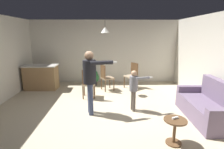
% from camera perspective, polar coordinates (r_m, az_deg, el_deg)
% --- Properties ---
extents(ground, '(7.68, 7.68, 0.00)m').
position_cam_1_polar(ground, '(4.88, -3.15, -12.47)').
color(ground, beige).
extents(wall_back, '(6.40, 0.10, 2.70)m').
position_cam_1_polar(wall_back, '(7.64, -2.54, 7.50)').
color(wall_back, silver).
rests_on(wall_back, ground).
extents(wall_right, '(0.10, 6.40, 2.70)m').
position_cam_1_polar(wall_right, '(5.40, 33.00, 2.93)').
color(wall_right, silver).
rests_on(wall_right, ground).
extents(couch_floral, '(0.90, 1.82, 1.00)m').
position_cam_1_polar(couch_floral, '(5.05, 29.11, -9.23)').
color(couch_floral, slate).
rests_on(couch_floral, ground).
extents(kitchen_counter, '(1.26, 0.66, 0.95)m').
position_cam_1_polar(kitchen_counter, '(7.27, -22.34, -0.79)').
color(kitchen_counter, '#99754C').
rests_on(kitchen_counter, ground).
extents(side_table_by_couch, '(0.44, 0.44, 0.52)m').
position_cam_1_polar(side_table_by_couch, '(3.72, 20.02, -16.43)').
color(side_table_by_couch, brown).
rests_on(side_table_by_couch, ground).
extents(person_adult, '(0.87, 0.48, 1.70)m').
position_cam_1_polar(person_adult, '(4.52, -7.22, -0.45)').
color(person_adult, '#384260').
rests_on(person_adult, ground).
extents(person_child, '(0.62, 0.33, 1.16)m').
position_cam_1_polar(person_child, '(4.79, 7.28, -3.82)').
color(person_child, '#60564C').
rests_on(person_child, ground).
extents(dining_chair_by_counter, '(0.56, 0.56, 1.00)m').
position_cam_1_polar(dining_chair_by_counter, '(6.54, -2.07, -0.64)').
color(dining_chair_by_counter, brown).
rests_on(dining_chair_by_counter, ground).
extents(dining_chair_near_wall, '(0.43, 0.43, 1.00)m').
position_cam_1_polar(dining_chair_near_wall, '(5.79, -7.79, -2.63)').
color(dining_chair_near_wall, brown).
rests_on(dining_chair_near_wall, ground).
extents(dining_chair_centre_back, '(0.58, 0.58, 1.00)m').
position_cam_1_polar(dining_chair_centre_back, '(6.91, 6.68, 0.03)').
color(dining_chair_centre_back, brown).
rests_on(dining_chair_centre_back, ground).
extents(potted_plant_corner, '(0.43, 0.43, 0.66)m').
position_cam_1_polar(potted_plant_corner, '(7.23, -5.99, -0.84)').
color(potted_plant_corner, '#4C4742').
rests_on(potted_plant_corner, ground).
extents(spare_remote_on_table, '(0.13, 0.08, 0.04)m').
position_cam_1_polar(spare_remote_on_table, '(3.65, 20.16, -13.30)').
color(spare_remote_on_table, white).
rests_on(spare_remote_on_table, side_table_by_couch).
extents(ceiling_light_pendant, '(0.32, 0.32, 0.55)m').
position_cam_1_polar(ceiling_light_pendant, '(6.10, -2.32, 14.51)').
color(ceiling_light_pendant, silver).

